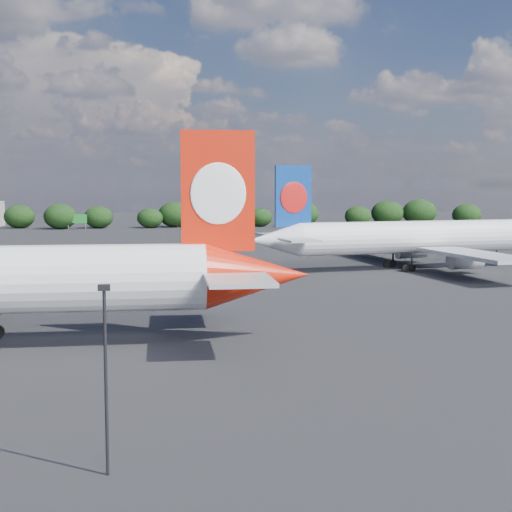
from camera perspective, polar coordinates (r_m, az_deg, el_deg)
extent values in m
plane|color=black|center=(102.48, -12.21, -1.89)|extent=(500.00, 500.00, 0.00)
cone|color=red|center=(60.92, 0.13, -1.57)|extent=(9.07, 5.74, 5.63)
cube|color=red|center=(60.07, -3.07, 5.21)|extent=(6.20, 0.64, 10.13)
ellipsoid|color=white|center=(59.73, -3.04, 5.01)|extent=(4.73, 0.28, 5.18)
ellipsoid|color=white|center=(60.40, -3.09, 5.02)|extent=(4.73, 0.28, 5.18)
cube|color=#AAAEB3|center=(54.50, -1.34, -1.96)|extent=(5.15, 6.81, 0.34)
cube|color=#AAAEB3|center=(66.73, -2.50, -0.55)|extent=(5.15, 6.81, 0.34)
cylinder|color=white|center=(115.51, 12.54, 1.50)|extent=(39.08, 11.70, 5.10)
cone|color=white|center=(106.01, 1.41, 1.27)|extent=(8.92, 6.43, 5.10)
cube|color=navy|center=(106.70, 2.99, 4.80)|extent=(5.62, 1.47, 9.19)
ellipsoid|color=red|center=(106.41, 3.04, 4.70)|extent=(4.26, 0.94, 4.69)
ellipsoid|color=red|center=(106.99, 2.93, 4.71)|extent=(4.26, 0.94, 4.69)
cube|color=#AAAEB3|center=(101.37, 3.50, 1.28)|extent=(5.58, 6.82, 0.31)
cube|color=#AAAEB3|center=(111.93, 1.51, 1.71)|extent=(5.58, 6.82, 0.31)
cube|color=#AAAEB3|center=(105.45, 17.02, 0.10)|extent=(10.05, 21.25, 0.56)
cube|color=#AAAEB3|center=(128.24, 10.42, 1.22)|extent=(10.05, 21.25, 0.56)
cylinder|color=#AAAEB3|center=(110.93, 16.42, -0.30)|extent=(5.50, 3.59, 2.76)
cube|color=#AAAEB3|center=(110.86, 16.43, 0.06)|extent=(2.26, 0.69, 1.22)
cylinder|color=#AAAEB3|center=(124.84, 12.31, 0.45)|extent=(5.50, 3.59, 2.76)
cube|color=#AAAEB3|center=(124.77, 12.32, 0.78)|extent=(2.26, 0.69, 1.22)
cylinder|color=black|center=(112.17, 12.36, -0.45)|extent=(0.33, 0.33, 2.55)
cylinder|color=black|center=(112.28, 12.35, -0.94)|extent=(1.18, 0.65, 1.12)
cylinder|color=black|center=(111.74, 11.85, -0.96)|extent=(1.18, 0.65, 1.12)
cylinder|color=black|center=(117.52, 10.91, -0.14)|extent=(0.33, 0.33, 2.55)
cylinder|color=black|center=(117.62, 10.90, -0.61)|extent=(1.18, 0.65, 1.12)
cylinder|color=black|center=(117.11, 10.41, -0.63)|extent=(1.18, 0.65, 1.12)
cylinder|color=black|center=(124.02, 18.69, -0.06)|extent=(0.28, 0.28, 2.55)
cylinder|color=black|center=(124.12, 18.67, -0.53)|extent=(0.97, 0.51, 0.92)
cylinder|color=black|center=(33.74, -11.91, -10.00)|extent=(0.16, 0.16, 8.61)
cube|color=black|center=(32.83, -12.07, -2.48)|extent=(0.55, 0.30, 0.28)
cube|color=#156D22|center=(219.13, -14.15, 2.91)|extent=(6.00, 0.30, 2.60)
cylinder|color=gray|center=(219.57, -14.78, 2.33)|extent=(0.20, 0.20, 2.00)
cylinder|color=gray|center=(218.94, -13.48, 2.35)|extent=(0.20, 0.20, 2.00)
cube|color=yellow|center=(223.36, -6.29, 3.31)|extent=(5.00, 0.30, 3.00)
cylinder|color=gray|center=(223.50, -6.28, 2.60)|extent=(0.30, 0.30, 2.50)
ellipsoid|color=black|center=(229.93, -18.40, 3.02)|extent=(9.36, 7.92, 7.20)
ellipsoid|color=black|center=(221.74, -15.39, 3.07)|extent=(9.90, 8.38, 7.62)
ellipsoid|color=black|center=(223.34, -12.48, 3.05)|extent=(8.85, 7.49, 6.81)
ellipsoid|color=black|center=(221.60, -8.48, 3.01)|extent=(7.92, 6.70, 6.09)
ellipsoid|color=black|center=(225.08, -6.49, 3.33)|extent=(10.46, 8.85, 8.04)
ellipsoid|color=black|center=(218.36, -1.68, 3.34)|extent=(10.90, 9.22, 8.38)
ellipsoid|color=black|center=(226.43, 0.34, 3.10)|extent=(7.62, 6.44, 5.86)
ellipsoid|color=black|center=(225.30, 3.67, 3.39)|extent=(10.76, 9.11, 8.28)
ellipsoid|color=black|center=(228.58, 8.16, 3.16)|extent=(8.58, 7.26, 6.60)
ellipsoid|color=black|center=(235.56, 10.47, 3.40)|extent=(10.65, 9.01, 8.19)
ellipsoid|color=black|center=(238.26, 12.95, 3.42)|extent=(11.21, 9.48, 8.62)
ellipsoid|color=black|center=(237.85, 16.51, 3.16)|extent=(9.37, 7.93, 7.21)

